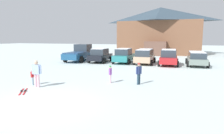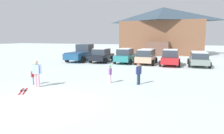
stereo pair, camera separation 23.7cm
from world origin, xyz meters
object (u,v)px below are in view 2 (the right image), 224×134
object	(u,v)px
parked_black_sedan	(102,55)
pair_of_skis	(23,91)
parked_red_sedan	(170,57)
skier_child_in_purple_jacket	(110,73)
parked_beige_suv	(146,56)
skier_adult_in_blue_parka	(37,72)
skier_teen_in_navy_coat	(139,72)
pickup_truck	(82,53)
parked_teal_hatchback	(125,56)
parked_grey_wagon	(199,58)
ski_lodge	(162,30)
skier_child_in_red_jacket	(33,76)

from	to	relation	value
parked_black_sedan	pair_of_skis	bearing A→B (deg)	-84.63
parked_red_sedan	skier_child_in_purple_jacket	world-z (taller)	parked_red_sedan
parked_beige_suv	skier_adult_in_blue_parka	xyz separation A→B (m)	(-4.13, -13.34, 0.02)
parked_black_sedan	skier_teen_in_navy_coat	size ratio (longest dim) A/B	3.08
parked_black_sedan	pickup_truck	size ratio (longest dim) A/B	0.71
parked_black_sedan	skier_teen_in_navy_coat	xyz separation A→B (m)	(7.08, -10.26, -0.06)
parked_teal_hatchback	parked_grey_wagon	bearing A→B (deg)	2.00
parked_beige_suv	pair_of_skis	bearing A→B (deg)	-106.18
ski_lodge	skier_teen_in_navy_coat	distance (m)	27.18
pair_of_skis	skier_child_in_red_jacket	bearing A→B (deg)	113.13
ski_lodge	skier_teen_in_navy_coat	bearing A→B (deg)	-86.25
parked_beige_suv	skier_teen_in_navy_coat	bearing A→B (deg)	-81.56
skier_child_in_red_jacket	ski_lodge	bearing A→B (deg)	81.03
parked_red_sedan	skier_adult_in_blue_parka	xyz separation A→B (m)	(-6.84, -13.01, 0.06)
parked_red_sedan	skier_child_in_red_jacket	bearing A→B (deg)	-120.92
parked_teal_hatchback	skier_child_in_purple_jacket	size ratio (longest dim) A/B	3.83
skier_child_in_purple_jacket	skier_teen_in_navy_coat	world-z (taller)	skier_teen_in_navy_coat
parked_red_sedan	pair_of_skis	world-z (taller)	parked_red_sedan
skier_child_in_red_jacket	parked_black_sedan	bearing A→B (deg)	93.10
skier_child_in_red_jacket	skier_teen_in_navy_coat	size ratio (longest dim) A/B	0.74
pickup_truck	ski_lodge	bearing A→B (deg)	62.53
parked_beige_suv	skier_teen_in_navy_coat	xyz separation A→B (m)	(1.56, -10.49, -0.12)
parked_teal_hatchback	skier_child_in_red_jacket	bearing A→B (deg)	-100.21
skier_teen_in_navy_coat	parked_grey_wagon	bearing A→B (deg)	69.37
parked_beige_suv	skier_child_in_red_jacket	size ratio (longest dim) A/B	4.21
parked_beige_suv	skier_adult_in_blue_parka	world-z (taller)	parked_beige_suv
ski_lodge	parked_red_sedan	size ratio (longest dim) A/B	3.45
parked_grey_wagon	pair_of_skis	world-z (taller)	parked_grey_wagon
ski_lodge	parked_beige_suv	size ratio (longest dim) A/B	3.46
parked_beige_suv	parked_grey_wagon	world-z (taller)	parked_beige_suv
parked_teal_hatchback	parked_red_sedan	size ratio (longest dim) A/B	1.01
skier_adult_in_blue_parka	pair_of_skis	size ratio (longest dim) A/B	1.22
parked_grey_wagon	skier_adult_in_blue_parka	bearing A→B (deg)	-125.61
parked_teal_hatchback	skier_teen_in_navy_coat	distance (m)	11.22
ski_lodge	pickup_truck	xyz separation A→B (m)	(-8.39, -16.13, -3.39)
parked_teal_hatchback	skier_child_in_red_jacket	world-z (taller)	parked_teal_hatchback
parked_black_sedan	pickup_truck	world-z (taller)	pickup_truck
parked_grey_wagon	ski_lodge	bearing A→B (deg)	109.77
parked_grey_wagon	skier_teen_in_navy_coat	bearing A→B (deg)	-110.63
ski_lodge	pair_of_skis	bearing A→B (deg)	-97.36
parked_black_sedan	skier_adult_in_blue_parka	size ratio (longest dim) A/B	2.59
skier_adult_in_blue_parka	skier_teen_in_navy_coat	bearing A→B (deg)	26.60
parked_red_sedan	skier_teen_in_navy_coat	distance (m)	10.22
parked_teal_hatchback	parked_red_sedan	bearing A→B (deg)	-3.31
skier_teen_in_navy_coat	skier_child_in_purple_jacket	bearing A→B (deg)	-173.79
parked_teal_hatchback	skier_teen_in_navy_coat	bearing A→B (deg)	-68.74
parked_black_sedan	skier_child_in_purple_jacket	world-z (taller)	parked_black_sedan
skier_teen_in_navy_coat	parked_teal_hatchback	bearing A→B (deg)	111.26
ski_lodge	skier_child_in_red_jacket	world-z (taller)	ski_lodge
parked_teal_hatchback	parked_red_sedan	xyz separation A→B (m)	(5.22, -0.30, 0.00)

